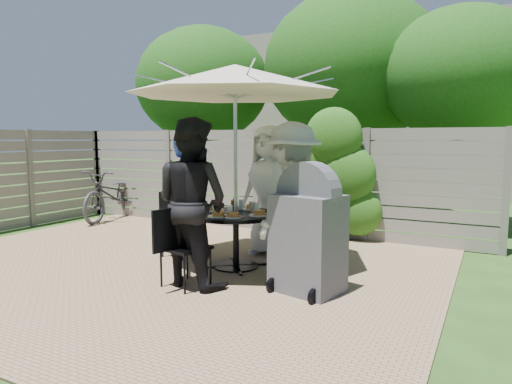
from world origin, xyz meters
The scene contains 24 objects.
backyard_envelope centered at (0.09, 10.29, 2.61)m, with size 60.00×60.00×5.00m.
patio_table centered at (0.92, 0.67, 0.51)m, with size 1.22×1.22×0.72m.
umbrella centered at (0.92, 0.67, 2.40)m, with size 2.94×2.94×2.59m.
chair_back centered at (1.02, 1.63, 0.25)m, with size 0.40×0.60×0.83m.
person_back centered at (1.01, 1.49, 0.93)m, with size 0.91×0.59×1.87m, color silver.
chair_left centered at (-0.04, 0.77, 0.27)m, with size 0.68×0.49×0.91m.
person_left centered at (0.09, 0.76, 0.86)m, with size 0.63×0.41×1.73m, color #2A4AB7.
chair_front centered at (0.81, -0.29, 0.28)m, with size 0.53×0.71×0.94m.
person_front centered at (0.83, -0.16, 0.95)m, with size 0.93×0.72×1.91m, color black.
chair_right centered at (1.88, 0.56, 0.27)m, with size 0.68×0.51×0.90m.
person_right centered at (1.74, 0.58, 0.93)m, with size 1.21×0.69×1.87m, color #A7A8A3.
plate_back centered at (0.96, 1.02, 0.75)m, with size 0.26×0.26×0.06m.
plate_left centered at (0.56, 0.71, 0.75)m, with size 0.26×0.26×0.06m.
plate_front centered at (0.88, 0.31, 0.75)m, with size 0.26×0.26×0.06m.
plate_right centered at (1.27, 0.63, 0.75)m, with size 0.26×0.26×0.06m.
plate_extra centered at (1.06, 0.35, 0.75)m, with size 0.24×0.24×0.06m.
glass_back centered at (0.84, 0.94, 0.79)m, with size 0.07×0.07×0.14m, color silver.
glass_left centered at (0.65, 0.59, 0.79)m, with size 0.07×0.07×0.14m, color silver.
glass_front centered at (0.99, 0.40, 0.79)m, with size 0.07×0.07×0.14m, color silver.
glass_right centered at (1.19, 0.74, 0.79)m, with size 0.07×0.07×0.14m, color silver.
syrup_jug centered at (0.86, 0.72, 0.80)m, with size 0.09×0.09×0.16m, color #59280C.
coffee_cup centered at (1.04, 0.87, 0.78)m, with size 0.08×0.08×0.12m, color #C6B293.
bicycle centered at (-3.14, 2.60, 0.52)m, with size 0.69×1.99×1.04m, color #333338.
bbq_grill centered at (2.09, 0.20, 0.65)m, with size 0.81×0.69×1.43m.
Camera 1 is at (3.83, -4.33, 1.67)m, focal length 32.00 mm.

